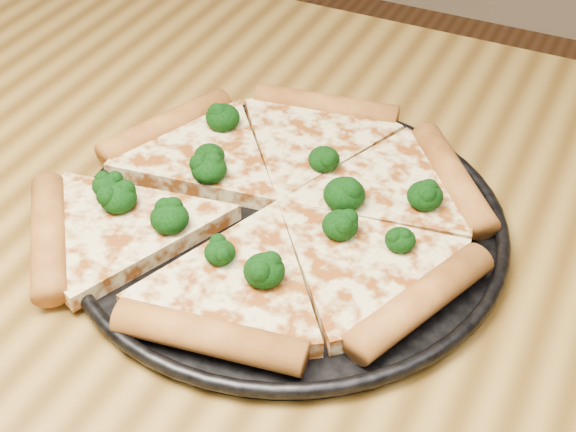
% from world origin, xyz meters
% --- Properties ---
extents(dining_table, '(1.20, 0.90, 0.75)m').
position_xyz_m(dining_table, '(0.00, 0.00, 0.66)').
color(dining_table, brown).
rests_on(dining_table, ground).
extents(pizza_pan, '(0.35, 0.35, 0.02)m').
position_xyz_m(pizza_pan, '(0.09, 0.07, 0.76)').
color(pizza_pan, black).
rests_on(pizza_pan, dining_table).
extents(pizza, '(0.37, 0.35, 0.03)m').
position_xyz_m(pizza, '(0.07, 0.08, 0.77)').
color(pizza, '#DDC787').
rests_on(pizza, pizza_pan).
extents(broccoli_florets, '(0.26, 0.19, 0.03)m').
position_xyz_m(broccoli_florets, '(0.06, 0.07, 0.78)').
color(broccoli_florets, black).
rests_on(broccoli_florets, pizza).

